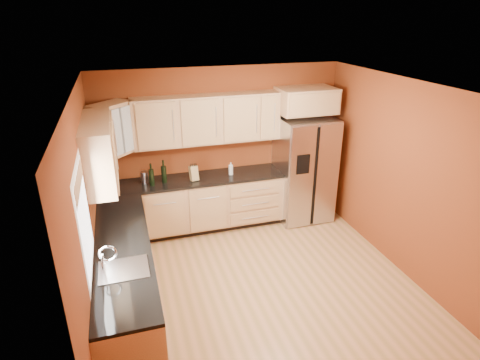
% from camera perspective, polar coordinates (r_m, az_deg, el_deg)
% --- Properties ---
extents(floor, '(4.00, 4.00, 0.00)m').
position_cam_1_polar(floor, '(5.56, 2.90, -14.50)').
color(floor, '#A2783F').
rests_on(floor, ground).
extents(ceiling, '(4.00, 4.00, 0.00)m').
position_cam_1_polar(ceiling, '(4.48, 3.57, 12.90)').
color(ceiling, silver).
rests_on(ceiling, wall_back).
extents(wall_back, '(4.00, 0.04, 2.60)m').
position_cam_1_polar(wall_back, '(6.66, -2.70, 4.74)').
color(wall_back, maroon).
rests_on(wall_back, floor).
extents(wall_front, '(4.00, 0.04, 2.60)m').
position_cam_1_polar(wall_front, '(3.36, 15.40, -16.28)').
color(wall_front, maroon).
rests_on(wall_front, floor).
extents(wall_left, '(0.04, 4.00, 2.60)m').
position_cam_1_polar(wall_left, '(4.65, -20.74, -5.23)').
color(wall_left, maroon).
rests_on(wall_left, floor).
extents(wall_right, '(0.04, 4.00, 2.60)m').
position_cam_1_polar(wall_right, '(5.83, 22.00, 0.32)').
color(wall_right, maroon).
rests_on(wall_right, floor).
extents(base_cabinets_back, '(2.90, 0.60, 0.88)m').
position_cam_1_polar(base_cabinets_back, '(6.61, -6.53, -3.61)').
color(base_cabinets_back, '#A3734F').
rests_on(base_cabinets_back, floor).
extents(base_cabinets_left, '(0.60, 2.80, 0.88)m').
position_cam_1_polar(base_cabinets_left, '(5.08, -15.91, -13.46)').
color(base_cabinets_left, '#A3734F').
rests_on(base_cabinets_left, floor).
extents(countertop_back, '(2.90, 0.62, 0.04)m').
position_cam_1_polar(countertop_back, '(6.41, -6.70, 0.03)').
color(countertop_back, black).
rests_on(countertop_back, base_cabinets_back).
extents(countertop_left, '(0.62, 2.80, 0.04)m').
position_cam_1_polar(countertop_left, '(4.82, -16.39, -9.02)').
color(countertop_left, black).
rests_on(countertop_left, base_cabinets_left).
extents(upper_cabinets_back, '(2.30, 0.33, 0.75)m').
position_cam_1_polar(upper_cabinets_back, '(6.31, -4.63, 8.61)').
color(upper_cabinets_back, '#A3734F').
rests_on(upper_cabinets_back, wall_back).
extents(upper_cabinets_left, '(0.33, 1.35, 0.75)m').
position_cam_1_polar(upper_cabinets_left, '(5.11, -19.41, 3.91)').
color(upper_cabinets_left, '#A3734F').
rests_on(upper_cabinets_left, wall_left).
extents(corner_upper_cabinet, '(0.67, 0.67, 0.75)m').
position_cam_1_polar(corner_upper_cabinet, '(6.01, -17.68, 6.88)').
color(corner_upper_cabinet, '#A3734F').
rests_on(corner_upper_cabinet, wall_back).
extents(over_fridge_cabinet, '(0.92, 0.60, 0.40)m').
position_cam_1_polar(over_fridge_cabinet, '(6.65, 9.40, 11.12)').
color(over_fridge_cabinet, '#A3734F').
rests_on(over_fridge_cabinet, wall_back).
extents(refrigerator, '(0.90, 0.75, 1.78)m').
position_cam_1_polar(refrigerator, '(6.91, 9.06, 1.55)').
color(refrigerator, silver).
rests_on(refrigerator, floor).
extents(window, '(0.03, 0.90, 1.00)m').
position_cam_1_polar(window, '(4.09, -21.22, -5.30)').
color(window, white).
rests_on(window, wall_left).
extents(sink_faucet, '(0.50, 0.42, 0.30)m').
position_cam_1_polar(sink_faucet, '(4.31, -16.42, -10.52)').
color(sink_faucet, silver).
rests_on(sink_faucet, countertop_left).
extents(canister_left, '(0.16, 0.16, 0.20)m').
position_cam_1_polar(canister_left, '(6.30, -18.45, -0.30)').
color(canister_left, silver).
rests_on(canister_left, countertop_back).
extents(canister_right, '(0.15, 0.15, 0.19)m').
position_cam_1_polar(canister_right, '(6.34, -13.41, 0.39)').
color(canister_right, silver).
rests_on(canister_right, countertop_back).
extents(wine_bottle_a, '(0.10, 0.10, 0.35)m').
position_cam_1_polar(wine_bottle_a, '(6.20, -12.50, 0.76)').
color(wine_bottle_a, black).
rests_on(wine_bottle_a, countertop_back).
extents(wine_bottle_b, '(0.10, 0.10, 0.36)m').
position_cam_1_polar(wine_bottle_b, '(6.27, -10.79, 1.22)').
color(wine_bottle_b, black).
rests_on(wine_bottle_b, countertop_back).
extents(knife_block, '(0.14, 0.13, 0.23)m').
position_cam_1_polar(knife_block, '(6.30, -6.60, 0.98)').
color(knife_block, tan).
rests_on(knife_block, countertop_back).
extents(soap_dispenser, '(0.08, 0.08, 0.21)m').
position_cam_1_polar(soap_dispenser, '(6.48, -1.32, 1.64)').
color(soap_dispenser, silver).
rests_on(soap_dispenser, countertop_back).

